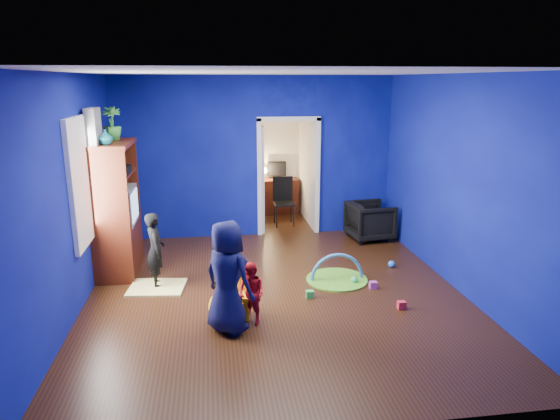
{
  "coord_description": "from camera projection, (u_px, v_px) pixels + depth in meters",
  "views": [
    {
      "loc": [
        -0.82,
        -6.18,
        2.81
      ],
      "look_at": [
        0.11,
        0.4,
        1.08
      ],
      "focal_mm": 32.0,
      "sensor_mm": 36.0,
      "label": 1
    }
  ],
  "objects": [
    {
      "name": "floor",
      "position": [
        276.0,
        294.0,
        6.74
      ],
      "size": [
        5.0,
        5.5,
        0.01
      ],
      "primitive_type": "cube",
      "color": "black",
      "rests_on": "ground"
    },
    {
      "name": "ceiling",
      "position": [
        276.0,
        72.0,
        6.01
      ],
      "size": [
        5.0,
        5.5,
        0.01
      ],
      "primitive_type": "cube",
      "color": "white",
      "rests_on": "wall_back"
    },
    {
      "name": "wall_back",
      "position": [
        256.0,
        158.0,
        9.01
      ],
      "size": [
        5.0,
        0.02,
        2.9
      ],
      "primitive_type": "cube",
      "color": "navy",
      "rests_on": "floor"
    },
    {
      "name": "wall_front",
      "position": [
        324.0,
        267.0,
        3.74
      ],
      "size": [
        5.0,
        0.02,
        2.9
      ],
      "primitive_type": "cube",
      "color": "navy",
      "rests_on": "floor"
    },
    {
      "name": "wall_left",
      "position": [
        72.0,
        196.0,
        6.04
      ],
      "size": [
        0.02,
        5.5,
        2.9
      ],
      "primitive_type": "cube",
      "color": "navy",
      "rests_on": "floor"
    },
    {
      "name": "wall_right",
      "position": [
        460.0,
        184.0,
        6.71
      ],
      "size": [
        0.02,
        5.5,
        2.9
      ],
      "primitive_type": "cube",
      "color": "navy",
      "rests_on": "floor"
    },
    {
      "name": "alcove",
      "position": [
        282.0,
        160.0,
        9.98
      ],
      "size": [
        1.0,
        1.75,
        2.5
      ],
      "primitive_type": null,
      "color": "silver",
      "rests_on": "floor"
    },
    {
      "name": "armchair",
      "position": [
        370.0,
        221.0,
        9.02
      ],
      "size": [
        0.83,
        0.81,
        0.68
      ],
      "primitive_type": "imported",
      "rotation": [
        0.0,
        0.0,
        1.69
      ],
      "color": "black",
      "rests_on": "floor"
    },
    {
      "name": "child_black",
      "position": [
        155.0,
        250.0,
        6.9
      ],
      "size": [
        0.33,
        0.43,
        1.06
      ],
      "primitive_type": "imported",
      "rotation": [
        0.0,
        0.0,
        1.78
      ],
      "color": "black",
      "rests_on": "floor"
    },
    {
      "name": "child_navy",
      "position": [
        228.0,
        277.0,
        5.62
      ],
      "size": [
        0.75,
        0.75,
        1.31
      ],
      "primitive_type": "imported",
      "rotation": [
        0.0,
        0.0,
        2.38
      ],
      "color": "#10123B",
      "rests_on": "floor"
    },
    {
      "name": "toddler_red",
      "position": [
        251.0,
        294.0,
        5.86
      ],
      "size": [
        0.46,
        0.47,
        0.76
      ],
      "primitive_type": "imported",
      "rotation": [
        0.0,
        0.0,
        -0.85
      ],
      "color": "red",
      "rests_on": "floor"
    },
    {
      "name": "vase",
      "position": [
        105.0,
        137.0,
        6.77
      ],
      "size": [
        0.24,
        0.24,
        0.2
      ],
      "primitive_type": "imported",
      "rotation": [
        0.0,
        0.0,
        0.3
      ],
      "color": "#0D5D6B",
      "rests_on": "tv_armoire"
    },
    {
      "name": "potted_plant",
      "position": [
        112.0,
        123.0,
        7.23
      ],
      "size": [
        0.31,
        0.31,
        0.48
      ],
      "primitive_type": "imported",
      "rotation": [
        0.0,
        0.0,
        0.18
      ],
      "color": "#338831",
      "rests_on": "tv_armoire"
    },
    {
      "name": "tv_armoire",
      "position": [
        116.0,
        209.0,
        7.33
      ],
      "size": [
        0.58,
        1.14,
        1.96
      ],
      "primitive_type": "cube",
      "color": "#371609",
      "rests_on": "floor"
    },
    {
      "name": "crt_tv",
      "position": [
        118.0,
        206.0,
        7.32
      ],
      "size": [
        0.46,
        0.7,
        0.54
      ],
      "primitive_type": "cube",
      "color": "silver",
      "rests_on": "tv_armoire"
    },
    {
      "name": "yellow_blanket",
      "position": [
        157.0,
        287.0,
        6.94
      ],
      "size": [
        0.82,
        0.68,
        0.03
      ],
      "primitive_type": "cube",
      "rotation": [
        0.0,
        0.0,
        -0.12
      ],
      "color": "#F2E07A",
      "rests_on": "floor"
    },
    {
      "name": "hopper_ball",
      "position": [
        224.0,
        306.0,
        5.97
      ],
      "size": [
        0.37,
        0.37,
        0.37
      ],
      "primitive_type": "sphere",
      "color": "yellow",
      "rests_on": "floor"
    },
    {
      "name": "kid_chair",
      "position": [
        238.0,
        297.0,
        6.06
      ],
      "size": [
        0.32,
        0.32,
        0.5
      ],
      "primitive_type": "cube",
      "rotation": [
        0.0,
        0.0,
        -0.14
      ],
      "color": "yellow",
      "rests_on": "floor"
    },
    {
      "name": "play_mat",
      "position": [
        337.0,
        279.0,
        7.22
      ],
      "size": [
        0.88,
        0.88,
        0.02
      ],
      "primitive_type": "cylinder",
      "color": "green",
      "rests_on": "floor"
    },
    {
      "name": "toy_arch",
      "position": [
        337.0,
        279.0,
        7.22
      ],
      "size": [
        0.79,
        0.06,
        0.79
      ],
      "primitive_type": "torus",
      "rotation": [
        1.57,
        0.0,
        0.01
      ],
      "color": "#3F8CD8",
      "rests_on": "floor"
    },
    {
      "name": "window_left",
      "position": [
        79.0,
        182.0,
        6.35
      ],
      "size": [
        0.03,
        0.95,
        1.55
      ],
      "primitive_type": "cube",
      "color": "white",
      "rests_on": "wall_left"
    },
    {
      "name": "curtain",
      "position": [
        100.0,
        195.0,
        6.97
      ],
      "size": [
        0.14,
        0.42,
        2.4
      ],
      "primitive_type": "cube",
      "color": "slate",
      "rests_on": "floor"
    },
    {
      "name": "doorway",
      "position": [
        288.0,
        179.0,
        9.19
      ],
      "size": [
        1.16,
        0.1,
        2.1
      ],
      "primitive_type": "cube",
      "color": "white",
      "rests_on": "floor"
    },
    {
      "name": "study_desk",
      "position": [
        277.0,
        196.0,
        10.81
      ],
      "size": [
        0.88,
        0.44,
        0.75
      ],
      "primitive_type": "cube",
      "color": "#3D140A",
      "rests_on": "floor"
    },
    {
      "name": "desk_monitor",
      "position": [
        277.0,
        169.0,
        10.78
      ],
      "size": [
        0.4,
        0.05,
        0.32
      ],
      "primitive_type": "cube",
      "color": "black",
      "rests_on": "study_desk"
    },
    {
      "name": "desk_lamp",
      "position": [
        264.0,
        171.0,
        10.69
      ],
      "size": [
        0.14,
        0.14,
        0.14
      ],
      "primitive_type": "sphere",
      "color": "#FFD88C",
      "rests_on": "study_desk"
    },
    {
      "name": "folding_chair",
      "position": [
        284.0,
        203.0,
        9.87
      ],
      "size": [
        0.4,
        0.4,
        0.92
      ],
      "primitive_type": "cube",
      "color": "black",
      "rests_on": "floor"
    },
    {
      "name": "book_shelf",
      "position": [
        277.0,
        119.0,
        10.5
      ],
      "size": [
        0.88,
        0.24,
        0.04
      ],
      "primitive_type": "cube",
      "color": "white",
      "rests_on": "study_desk"
    },
    {
      "name": "toy_0",
      "position": [
        401.0,
        305.0,
        6.31
      ],
      "size": [
        0.1,
        0.08,
        0.1
      ],
      "primitive_type": "cube",
      "color": "red",
      "rests_on": "floor"
    },
    {
      "name": "toy_1",
      "position": [
        391.0,
        264.0,
        7.71
      ],
      "size": [
        0.11,
        0.11,
        0.11
      ],
      "primitive_type": "sphere",
      "color": "blue",
      "rests_on": "floor"
    },
    {
      "name": "toy_2",
      "position": [
        226.0,
        319.0,
        5.95
      ],
      "size": [
        0.1,
        0.08,
        0.1
      ],
      "primitive_type": "cube",
      "color": "orange",
      "rests_on": "floor"
    },
    {
      "name": "toy_3",
      "position": [
        354.0,
        280.0,
        7.1
      ],
      "size": [
        0.11,
        0.11,
        0.11
      ],
      "primitive_type": "sphere",
      "color": "#37C25C",
      "rests_on": "floor"
    },
    {
      "name": "toy_4",
      "position": [
        373.0,
        285.0,
        6.93
      ],
      "size": [
        0.1,
        0.08,
        0.1
      ],
      "primitive_type": "cube",
      "color": "#B744A0",
      "rests_on": "floor"
    },
    {
      "name": "toy_5",
      "position": [
        310.0,
        294.0,
        6.63
      ],
      "size": [
        0.1,
        0.08,
        0.1
      ],
      "primitive_type": "cube",
      "color": "green",
      "rests_on": "floor"
    }
  ]
}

